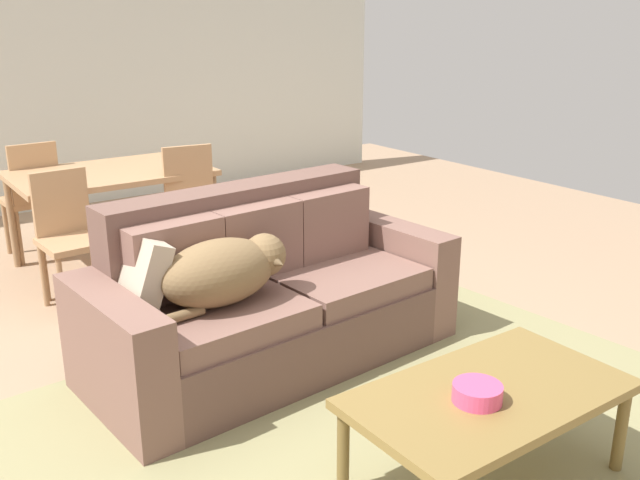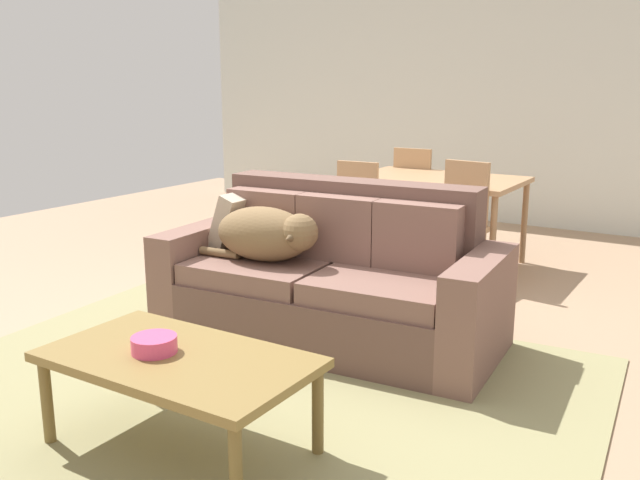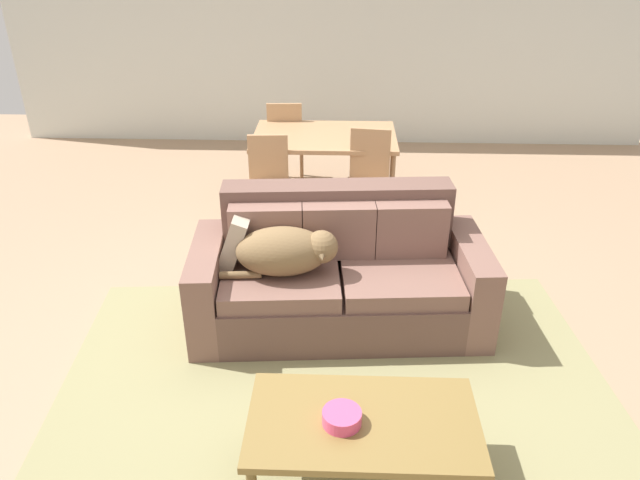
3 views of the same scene
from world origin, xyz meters
The scene contains 12 objects.
ground_plane centered at (0.00, 0.00, 0.00)m, with size 10.00×10.00×0.00m, color tan.
back_partition centered at (0.00, 4.00, 1.35)m, with size 8.00×0.12×2.70m, color silver.
area_rug centered at (0.16, -0.95, 0.01)m, with size 3.42×2.72×0.01m, color #908B5E.
couch centered at (0.16, -0.04, 0.36)m, with size 2.09×1.04×0.94m.
dog_on_left_cushion centered at (-0.19, -0.22, 0.65)m, with size 0.78×0.40×0.33m.
throw_pillow_by_left_arm centered at (-0.56, -0.04, 0.65)m, with size 0.11×0.38×0.38m, color #BCA890.
coffee_table centered at (0.29, -1.51, 0.39)m, with size 1.14×0.64×0.43m.
bowl_on_coffee_table centered at (0.19, -1.54, 0.47)m, with size 0.19×0.19×0.07m, color #EA4C7F.
dining_table centered at (-0.01, 1.94, 0.68)m, with size 1.38×0.93×0.74m.
dining_chair_near_left centered at (-0.50, 1.35, 0.50)m, with size 0.43×0.43×0.89m.
dining_chair_near_right centered at (0.40, 1.38, 0.53)m, with size 0.45×0.45×0.95m.
dining_chair_far_left centered at (-0.44, 2.48, 0.52)m, with size 0.42×0.42×0.93m.
Camera 2 is at (2.23, -3.48, 1.55)m, focal length 38.93 mm.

